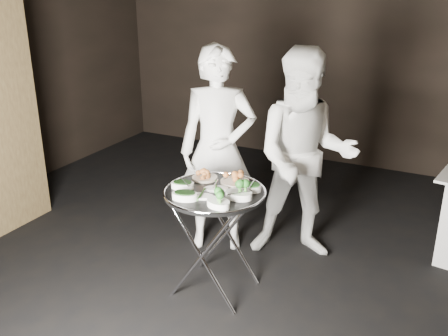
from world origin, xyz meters
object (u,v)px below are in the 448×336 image
at_px(serving_tray, 215,192).
at_px(waiter_right, 305,157).
at_px(waiter_left, 218,150).
at_px(tray_stand, 215,237).

xyz_separation_m(serving_tray, waiter_right, (0.40, 0.83, 0.07)).
distance_m(waiter_left, waiter_right, 0.73).
bearing_deg(waiter_left, serving_tray, -89.12).
bearing_deg(waiter_left, waiter_right, -11.26).
distance_m(tray_stand, serving_tray, 0.36).
height_order(tray_stand, serving_tray, serving_tray).
relative_size(waiter_left, waiter_right, 1.00).
height_order(tray_stand, waiter_left, waiter_left).
height_order(tray_stand, waiter_right, waiter_right).
bearing_deg(tray_stand, serving_tray, 0.00).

